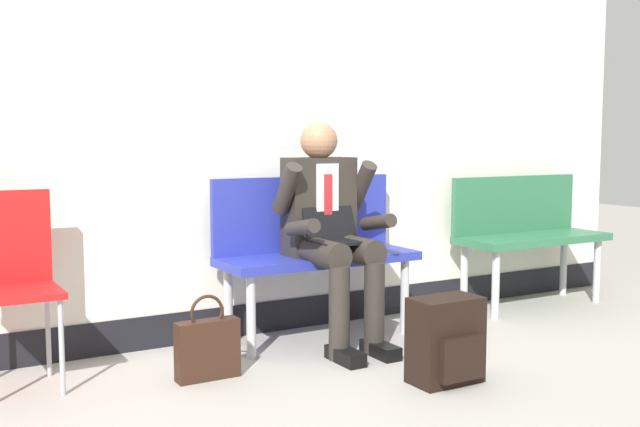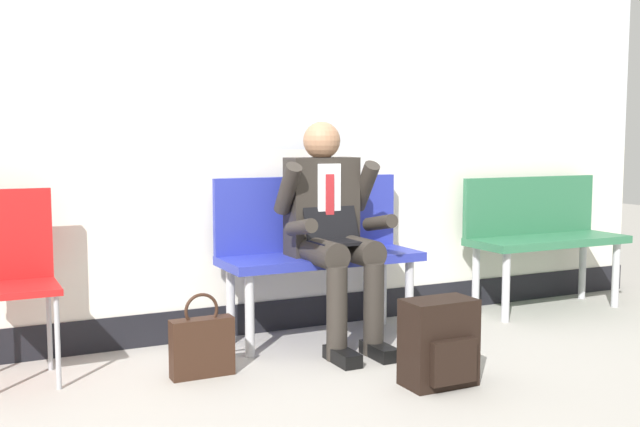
% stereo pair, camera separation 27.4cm
% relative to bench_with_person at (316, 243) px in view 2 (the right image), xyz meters
% --- Properties ---
extents(ground_plane, '(18.00, 18.00, 0.00)m').
position_rel_bench_with_person_xyz_m(ground_plane, '(-0.22, -0.52, -0.55)').
color(ground_plane, '#9E9991').
extents(station_wall, '(5.84, 0.14, 2.63)m').
position_rel_bench_with_person_xyz_m(station_wall, '(-0.22, 0.28, 0.76)').
color(station_wall, silver).
rests_on(station_wall, ground).
extents(bench_with_person, '(1.15, 0.42, 0.93)m').
position_rel_bench_with_person_xyz_m(bench_with_person, '(0.00, 0.00, 0.00)').
color(bench_with_person, '#28339E').
rests_on(bench_with_person, ground).
extents(bench_empty, '(1.11, 0.42, 0.89)m').
position_rel_bench_with_person_xyz_m(bench_empty, '(1.69, -0.00, -0.02)').
color(bench_empty, '#2D6B47').
rests_on(bench_empty, ground).
extents(person_seated, '(0.57, 0.70, 1.24)m').
position_rel_bench_with_person_xyz_m(person_seated, '(0.00, -0.20, 0.12)').
color(person_seated, '#2D2823').
rests_on(person_seated, ground).
extents(backpack, '(0.34, 0.24, 0.41)m').
position_rel_bench_with_person_xyz_m(backpack, '(0.13, -1.04, -0.35)').
color(backpack, black).
rests_on(backpack, ground).
extents(handbag, '(0.31, 0.09, 0.41)m').
position_rel_bench_with_person_xyz_m(handbag, '(-0.82, -0.42, -0.39)').
color(handbag, '#331E14').
rests_on(handbag, ground).
extents(folding_chair, '(0.38, 0.38, 0.91)m').
position_rel_bench_with_person_xyz_m(folding_chair, '(-1.63, -0.07, -0.00)').
color(folding_chair, red).
rests_on(folding_chair, ground).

